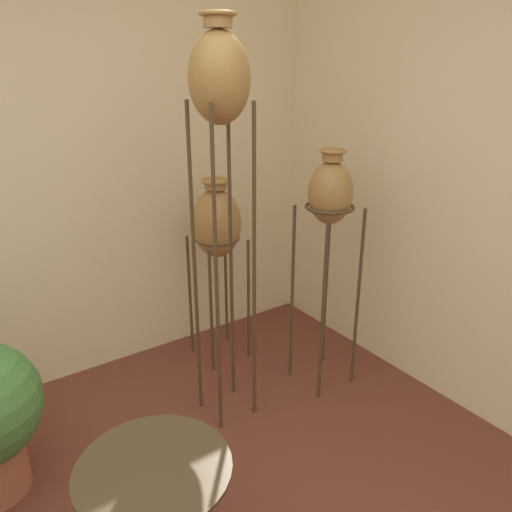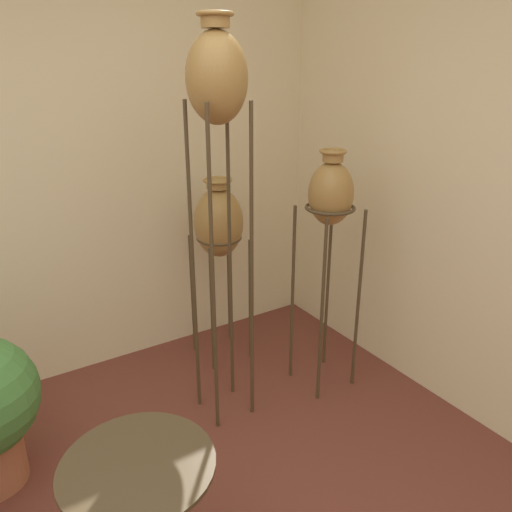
% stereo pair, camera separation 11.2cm
% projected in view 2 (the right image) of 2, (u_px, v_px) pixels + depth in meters
% --- Properties ---
extents(vase_stand_tall, '(0.29, 0.29, 2.13)m').
position_uv_depth(vase_stand_tall, '(217.00, 92.00, 2.32)').
color(vase_stand_tall, '#473823').
rests_on(vase_stand_tall, ground_plane).
extents(vase_stand_medium, '(0.30, 0.30, 1.48)m').
position_uv_depth(vase_stand_medium, '(331.00, 200.00, 2.80)').
color(vase_stand_medium, '#473823').
rests_on(vase_stand_medium, ground_plane).
extents(vase_stand_short, '(0.31, 0.31, 1.25)m').
position_uv_depth(vase_stand_short, '(219.00, 224.00, 3.19)').
color(vase_stand_short, '#473823').
rests_on(vase_stand_short, ground_plane).
extents(side_table, '(0.54, 0.54, 0.64)m').
position_uv_depth(side_table, '(141.00, 501.00, 1.77)').
color(side_table, '#473823').
rests_on(side_table, ground_plane).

